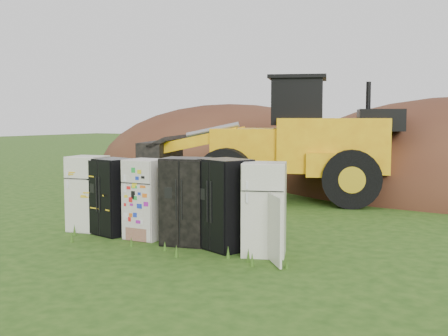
# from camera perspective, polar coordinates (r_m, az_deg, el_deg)

# --- Properties ---
(ground) EXTENTS (120.00, 120.00, 0.00)m
(ground) POSITION_cam_1_polar(r_m,az_deg,el_deg) (12.26, -5.57, -7.44)
(ground) COLOR #224612
(ground) RESTS_ON ground
(fridge_leftmost) EXTENTS (0.92, 0.90, 1.76)m
(fridge_leftmost) POSITION_cam_1_polar(r_m,az_deg,el_deg) (13.62, -13.65, -2.52)
(fridge_leftmost) COLOR silver
(fridge_leftmost) RESTS_ON ground
(fridge_black_side) EXTENTS (1.02, 0.87, 1.74)m
(fridge_black_side) POSITION_cam_1_polar(r_m,az_deg,el_deg) (13.07, -11.28, -2.85)
(fridge_black_side) COLOR black
(fridge_black_side) RESTS_ON ground
(fridge_sticker) EXTENTS (0.83, 0.78, 1.76)m
(fridge_sticker) POSITION_cam_1_polar(r_m,az_deg,el_deg) (12.50, -7.93, -3.13)
(fridge_sticker) COLOR silver
(fridge_sticker) RESTS_ON ground
(fridge_dark_mid) EXTENTS (1.10, 0.98, 1.83)m
(fridge_dark_mid) POSITION_cam_1_polar(r_m,az_deg,el_deg) (11.84, -3.90, -3.38)
(fridge_dark_mid) COLOR black
(fridge_dark_mid) RESTS_ON ground
(fridge_black_right) EXTENTS (1.12, 1.03, 1.84)m
(fridge_black_right) POSITION_cam_1_polar(r_m,az_deg,el_deg) (11.35, 0.16, -3.71)
(fridge_black_right) COLOR black
(fridge_black_right) RESTS_ON ground
(fridge_open_door) EXTENTS (1.04, 1.01, 1.80)m
(fridge_open_door) POSITION_cam_1_polar(r_m,az_deg,el_deg) (10.92, 4.10, -4.16)
(fridge_open_door) COLOR silver
(fridge_open_door) RESTS_ON ground
(wheel_loader) EXTENTS (8.87, 6.04, 3.98)m
(wheel_loader) POSITION_cam_1_polar(r_m,az_deg,el_deg) (18.24, 4.32, 3.01)
(wheel_loader) COLOR yellow
(wheel_loader) RESTS_ON ground
(dirt_mound_left) EXTENTS (13.98, 10.49, 6.62)m
(dirt_mound_left) POSITION_cam_1_polar(r_m,az_deg,el_deg) (27.36, 0.56, -0.42)
(dirt_mound_left) COLOR #472216
(dirt_mound_left) RESTS_ON ground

